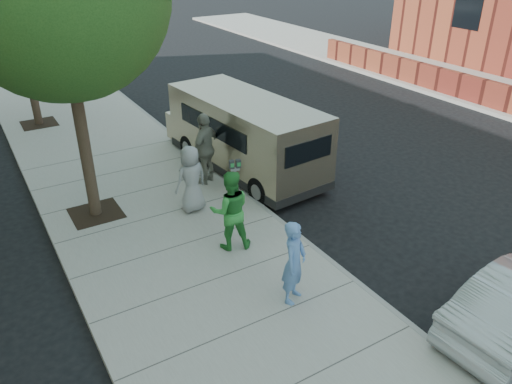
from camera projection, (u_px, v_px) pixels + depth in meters
ground at (223, 237)px, 11.72m from camera, size 120.00×120.00×0.00m
sidewalk at (184, 247)px, 11.22m from camera, size 5.00×60.00×0.15m
curb_face at (274, 218)px, 12.34m from camera, size 0.12×60.00×0.16m
church_wall at (510, 99)px, 19.11m from camera, size 0.30×22.00×1.00m
parking_meter at (235, 174)px, 12.12m from camera, size 0.29×0.15×1.36m
van at (243, 133)px, 14.50m from camera, size 2.49×6.10×2.21m
person_officer at (294, 262)px, 9.15m from camera, size 0.73×0.67×1.68m
person_green_shirt at (230, 210)px, 10.70m from camera, size 1.07×0.95×1.82m
person_gray_shirt at (191, 179)px, 12.19m from camera, size 0.90×0.66×1.70m
person_striped_polo at (206, 148)px, 13.53m from camera, size 1.24×1.04×1.99m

